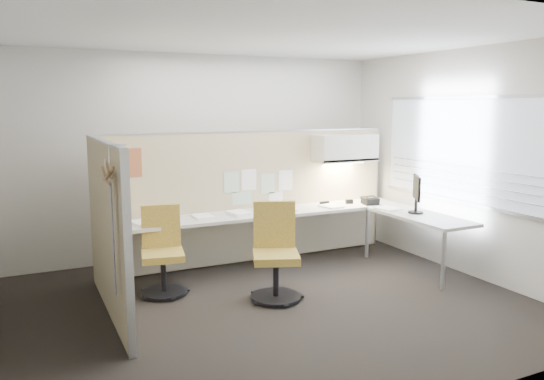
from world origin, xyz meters
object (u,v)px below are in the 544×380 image
desk (293,221)px  chair_right (275,255)px  monitor (416,192)px  chair_left (162,254)px  phone (370,201)px

desk → chair_right: size_ratio=3.85×
chair_right → monitor: monitor is taller
desk → monitor: size_ratio=8.26×
chair_left → monitor: 3.26m
chair_right → chair_left: bearing=168.9°
chair_right → monitor: bearing=26.1°
chair_right → monitor: 2.16m
desk → phone: size_ratio=18.14×
chair_left → phone: size_ratio=4.42×
phone → monitor: bearing=-74.4°
monitor → phone: size_ratio=2.20×
chair_left → monitor: size_ratio=2.01×
desk → chair_left: bearing=-171.5°
desk → chair_right: chair_right is taller
chair_left → phone: 3.04m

